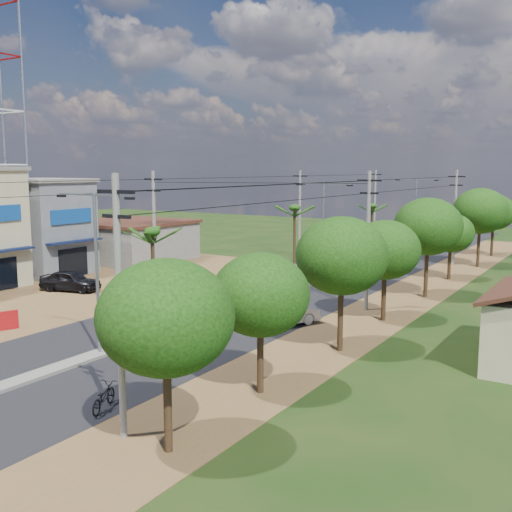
{
  "coord_description": "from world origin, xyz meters",
  "views": [
    {
      "loc": [
        21.68,
        -20.03,
        9.14
      ],
      "look_at": [
        -0.66,
        15.51,
        3.0
      ],
      "focal_mm": 42.0,
      "sensor_mm": 36.0,
      "label": 1
    }
  ],
  "objects": [
    {
      "name": "utility_pole_w_d",
      "position": [
        -7.0,
        55.0,
        4.76
      ],
      "size": [
        1.6,
        0.24,
        9.0
      ],
      "color": "#605E56",
      "rests_on": "ground"
    },
    {
      "name": "ground",
      "position": [
        0.0,
        0.0,
        0.0
      ],
      "size": [
        160.0,
        160.0,
        0.0
      ],
      "primitive_type": "plane",
      "color": "black",
      "rests_on": "ground"
    },
    {
      "name": "palm_median_mid",
      "position": [
        0.0,
        20.0,
        5.9
      ],
      "size": [
        2.0,
        2.0,
        6.55
      ],
      "color": "black",
      "rests_on": "ground"
    },
    {
      "name": "road",
      "position": [
        0.0,
        15.0,
        0.02
      ],
      "size": [
        12.0,
        110.0,
        0.04
      ],
      "primitive_type": "cube",
      "color": "black",
      "rests_on": "ground"
    },
    {
      "name": "dirt_lot_west",
      "position": [
        -15.0,
        8.0,
        0.02
      ],
      "size": [
        18.0,
        46.0,
        0.04
      ],
      "primitive_type": "cube",
      "color": "brown",
      "rests_on": "ground"
    },
    {
      "name": "utility_pole_e_b",
      "position": [
        7.5,
        16.0,
        4.76
      ],
      "size": [
        1.6,
        0.24,
        9.0
      ],
      "color": "#605E56",
      "rests_on": "ground"
    },
    {
      "name": "dirt_shoulder_east",
      "position": [
        8.5,
        15.0,
        0.01
      ],
      "size": [
        5.0,
        90.0,
        0.03
      ],
      "primitive_type": "cube",
      "color": "brown",
      "rests_on": "ground"
    },
    {
      "name": "tree_east_f",
      "position": [
        9.2,
        30.0,
        3.89
      ],
      "size": [
        3.8,
        3.8,
        5.52
      ],
      "color": "black",
      "rests_on": "ground"
    },
    {
      "name": "utility_pole_e_c",
      "position": [
        7.5,
        38.0,
        4.76
      ],
      "size": [
        1.6,
        0.24,
        9.0
      ],
      "color": "#605E56",
      "rests_on": "ground"
    },
    {
      "name": "shophouse_grey",
      "position": [
        -21.98,
        14.0,
        4.16
      ],
      "size": [
        9.0,
        6.4,
        8.3
      ],
      "color": "#55585D",
      "rests_on": "ground"
    },
    {
      "name": "car_parked_dark",
      "position": [
        -13.59,
        9.91,
        0.78
      ],
      "size": [
        4.94,
        3.05,
        1.57
      ],
      "primitive_type": "imported",
      "rotation": [
        0.0,
        0.0,
        1.85
      ],
      "color": "black",
      "rests_on": "ground"
    },
    {
      "name": "tree_east_h",
      "position": [
        9.5,
        46.0,
        4.64
      ],
      "size": [
        4.4,
        4.4,
        6.52
      ],
      "color": "black",
      "rests_on": "ground"
    },
    {
      "name": "car_silver_mid",
      "position": [
        4.93,
        9.71,
        0.72
      ],
      "size": [
        3.23,
        4.61,
        1.44
      ],
      "primitive_type": "imported",
      "rotation": [
        0.0,
        0.0,
        2.71
      ],
      "color": "#9EA0A6",
      "rests_on": "ground"
    },
    {
      "name": "car_white_far",
      "position": [
        -1.5,
        21.87,
        0.71
      ],
      "size": [
        3.82,
        5.26,
        1.41
      ],
      "primitive_type": "imported",
      "rotation": [
        0.0,
        0.0,
        -0.43
      ],
      "color": "#B2B3AE",
      "rests_on": "ground"
    },
    {
      "name": "utility_pole_w_c",
      "position": [
        -7.0,
        34.0,
        4.76
      ],
      "size": [
        1.6,
        0.24,
        9.0
      ],
      "color": "#605E56",
      "rests_on": "ground"
    },
    {
      "name": "tree_east_g",
      "position": [
        9.8,
        38.0,
        5.24
      ],
      "size": [
        5.0,
        5.0,
        7.38
      ],
      "color": "black",
      "rests_on": "ground"
    },
    {
      "name": "streetlight_near",
      "position": [
        0.0,
        0.0,
        4.79
      ],
      "size": [
        5.1,
        0.18,
        8.0
      ],
      "color": "gray",
      "rests_on": "ground"
    },
    {
      "name": "palm_median_far",
      "position": [
        0.0,
        36.0,
        5.26
      ],
      "size": [
        2.0,
        2.0,
        5.85
      ],
      "color": "black",
      "rests_on": "ground"
    },
    {
      "name": "tree_east_e",
      "position": [
        9.6,
        22.0,
        5.09
      ],
      "size": [
        4.8,
        4.8,
        7.14
      ],
      "color": "black",
      "rests_on": "ground"
    },
    {
      "name": "moto_rider_west_b",
      "position": [
        -1.2,
        31.29,
        0.52
      ],
      "size": [
        0.59,
        1.75,
        1.03
      ],
      "primitive_type": "imported",
      "rotation": [
        0.0,
        0.0,
        0.06
      ],
      "color": "black",
      "rests_on": "ground"
    },
    {
      "name": "roadside_sign",
      "position": [
        -8.0,
        0.46,
        0.56
      ],
      "size": [
        0.55,
        1.3,
        1.12
      ],
      "rotation": [
        0.0,
        0.0,
        -0.35
      ],
      "color": "#9C0E11",
      "rests_on": "ground"
    },
    {
      "name": "tree_east_b",
      "position": [
        9.3,
        0.0,
        4.11
      ],
      "size": [
        4.0,
        4.0,
        5.83
      ],
      "color": "black",
      "rests_on": "ground"
    },
    {
      "name": "streetlight_far",
      "position": [
        0.0,
        50.0,
        4.79
      ],
      "size": [
        5.1,
        0.18,
        8.0
      ],
      "color": "gray",
      "rests_on": "ground"
    },
    {
      "name": "moto_rider_west_a",
      "position": [
        -5.0,
        22.81,
        0.5
      ],
      "size": [
        0.7,
        1.91,
        1.0
      ],
      "primitive_type": "imported",
      "rotation": [
        0.0,
        0.0,
        -0.02
      ],
      "color": "black",
      "rests_on": "ground"
    },
    {
      "name": "utility_pole_w_b",
      "position": [
        -7.0,
        12.0,
        4.76
      ],
      "size": [
        1.6,
        0.24,
        9.0
      ],
      "color": "#605E56",
      "rests_on": "ground"
    },
    {
      "name": "streetlight_mid",
      "position": [
        0.0,
        25.0,
        4.79
      ],
      "size": [
        5.1,
        0.18,
        8.0
      ],
      "color": "gray",
      "rests_on": "ground"
    },
    {
      "name": "tree_east_c",
      "position": [
        9.7,
        7.0,
        4.86
      ],
      "size": [
        4.6,
        4.6,
        6.83
      ],
      "color": "black",
      "rests_on": "ground"
    },
    {
      "name": "median",
      "position": [
        0.0,
        18.0,
        0.09
      ],
      "size": [
        1.0,
        90.0,
        0.18
      ],
      "primitive_type": "cube",
      "color": "#605E56",
      "rests_on": "ground"
    },
    {
      "name": "low_shed",
      "position": [
        -21.0,
        24.0,
        1.97
      ],
      "size": [
        10.4,
        10.4,
        3.95
      ],
      "color": "#605E56",
      "rests_on": "ground"
    },
    {
      "name": "palm_median_near",
      "position": [
        0.0,
        4.0,
        5.54
      ],
      "size": [
        2.0,
        2.0,
        6.15
      ],
      "color": "black",
      "rests_on": "ground"
    },
    {
      "name": "moto_rider_east",
      "position": [
        5.2,
        -4.73,
        0.5
      ],
      "size": [
        1.32,
        2.01,
        1.0
      ],
      "primitive_type": "imported",
      "rotation": [
        0.0,
        0.0,
        3.52
      ],
      "color": "black",
      "rests_on": "ground"
    },
    {
      "name": "tree_east_a",
      "position": [
        9.5,
        -6.0,
        4.49
      ],
      "size": [
        4.4,
        4.4,
        6.37
      ],
      "color": "black",
      "rests_on": "ground"
    },
    {
      "name": "utility_pole_e_a",
      "position": [
        7.5,
        -6.0,
        4.76
      ],
      "size": [
        1.6,
        0.24,
        9.0
      ],
      "color": "#605E56",
      "rests_on": "ground"
    },
    {
      "name": "tree_east_d",
      "position": [
        9.4,
        14.0,
        4.34
      ],
      "size": [
        4.2,
        4.2,
        6.13
      ],
      "color": "black",
      "rests_on": "ground"
    }
  ]
}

